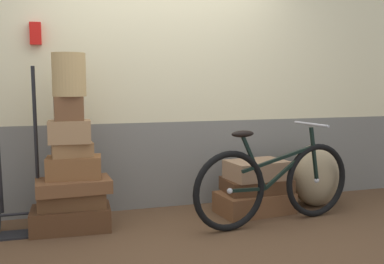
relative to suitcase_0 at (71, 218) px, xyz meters
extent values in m
cube|color=#513823|center=(0.95, -0.30, -0.13)|extent=(9.09, 5.20, 0.06)
cube|color=slate|center=(0.95, 0.55, 0.34)|extent=(7.09, 0.20, 0.88)
cube|color=beige|center=(0.95, 0.55, 1.83)|extent=(7.09, 0.20, 2.09)
cube|color=red|center=(-0.25, 0.41, 1.63)|extent=(0.10, 0.08, 0.20)
cube|color=#4C2D19|center=(0.00, 0.00, 0.00)|extent=(0.69, 0.42, 0.20)
cube|color=brown|center=(0.02, 0.02, 0.17)|extent=(0.58, 0.36, 0.14)
cube|color=brown|center=(0.03, -0.01, 0.30)|extent=(0.64, 0.39, 0.11)
cube|color=brown|center=(0.04, 0.02, 0.45)|extent=(0.49, 0.31, 0.19)
cube|color=olive|center=(0.03, 0.03, 0.61)|extent=(0.36, 0.24, 0.12)
cube|color=#9E754C|center=(0.01, 0.00, 0.77)|extent=(0.36, 0.24, 0.20)
cube|color=brown|center=(0.01, -0.03, 0.97)|extent=(0.25, 0.16, 0.21)
cube|color=brown|center=(1.76, -0.01, 0.00)|extent=(0.77, 0.51, 0.20)
cube|color=#4C2D19|center=(1.79, 0.03, 0.17)|extent=(0.65, 0.44, 0.13)
cube|color=#937051|center=(1.79, 0.01, 0.33)|extent=(0.61, 0.45, 0.18)
cylinder|color=tan|center=(0.02, 0.00, 1.25)|extent=(0.28, 0.28, 0.37)
torus|color=black|center=(-0.24, 0.09, 0.05)|extent=(0.02, 0.31, 0.31)
cylinder|color=black|center=(-0.42, 0.09, 0.05)|extent=(0.36, 0.02, 0.02)
cylinder|color=black|center=(-0.27, 0.09, 0.69)|extent=(0.03, 0.18, 1.27)
cube|color=black|center=(-0.42, -0.02, -0.09)|extent=(0.32, 0.22, 0.02)
ellipsoid|color=#9E8966|center=(2.48, 0.04, 0.22)|extent=(0.54, 0.46, 0.65)
torus|color=black|center=(1.32, -0.44, 0.25)|extent=(0.71, 0.16, 0.71)
sphere|color=#B2B2B7|center=(1.32, -0.44, 0.25)|extent=(0.05, 0.05, 0.05)
torus|color=black|center=(2.27, -0.30, 0.25)|extent=(0.71, 0.16, 0.71)
sphere|color=#B2B2B7|center=(2.27, -0.30, 0.25)|extent=(0.05, 0.05, 0.05)
cube|color=black|center=(1.93, -0.35, 0.41)|extent=(0.52, 0.10, 0.37)
cube|color=black|center=(1.56, -0.40, 0.48)|extent=(0.27, 0.07, 0.50)
cube|color=black|center=(1.50, -0.41, 0.24)|extent=(0.37, 0.08, 0.05)
cube|color=black|center=(1.81, -0.37, 0.49)|extent=(0.75, 0.14, 0.19)
cube|color=black|center=(2.23, -0.30, 0.51)|extent=(0.12, 0.04, 0.52)
ellipsoid|color=black|center=(1.44, -0.42, 0.75)|extent=(0.23, 0.12, 0.06)
cylinder|color=#A5A5AD|center=(2.19, -0.31, 0.80)|extent=(0.09, 0.46, 0.02)
camera|label=1|loc=(-0.10, -3.91, 1.19)|focal=41.37mm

